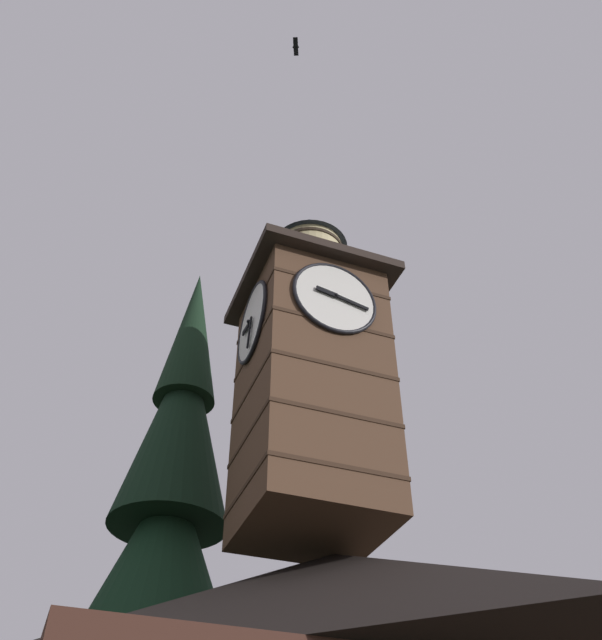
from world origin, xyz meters
TOP-DOWN VIEW (x-y plane):
  - clock_tower at (1.85, 0.28)m, footprint 3.74×3.74m
  - pine_tree_behind at (4.18, -3.74)m, footprint 5.60×5.60m
  - flying_bird_high at (3.51, 3.56)m, footprint 0.34×0.56m

SIDE VIEW (x-z plane):
  - pine_tree_behind at x=4.18m, z-range -1.62..16.58m
  - clock_tower at x=1.85m, z-range 7.26..16.96m
  - flying_bird_high at x=3.51m, z-range 20.82..20.93m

